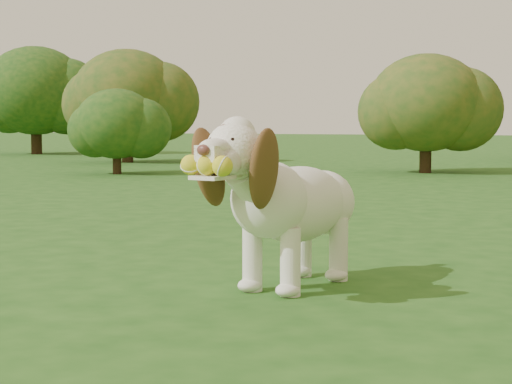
% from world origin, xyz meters
% --- Properties ---
extents(ground, '(80.00, 80.00, 0.00)m').
position_xyz_m(ground, '(0.00, 0.00, 0.00)').
color(ground, '#1E4C15').
rests_on(ground, ground).
extents(dog, '(0.54, 1.13, 0.74)m').
position_xyz_m(dog, '(-0.16, -0.29, 0.39)').
color(dog, white).
rests_on(dog, ground).
extents(shrub_a, '(1.11, 1.11, 1.15)m').
position_xyz_m(shrub_a, '(-4.86, 6.36, 0.68)').
color(shrub_a, '#382314').
rests_on(shrub_a, ground).
extents(shrub_b, '(1.58, 1.58, 1.64)m').
position_xyz_m(shrub_b, '(-1.02, 8.11, 0.96)').
color(shrub_b, '#382314').
rests_on(shrub_b, ground).
extents(shrub_e, '(1.88, 1.88, 1.95)m').
position_xyz_m(shrub_e, '(-6.34, 9.25, 1.14)').
color(shrub_e, '#382314').
rests_on(shrub_e, ground).
extents(shrub_g, '(2.23, 2.23, 2.31)m').
position_xyz_m(shrub_g, '(-10.00, 11.77, 1.36)').
color(shrub_g, '#382314').
rests_on(shrub_g, ground).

